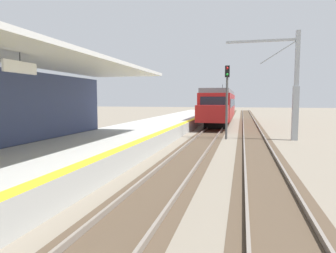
# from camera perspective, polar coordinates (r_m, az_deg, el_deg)

# --- Properties ---
(station_platform) EXTENTS (5.00, 80.00, 0.91)m
(station_platform) POSITION_cam_1_polar(r_m,az_deg,el_deg) (17.05, -10.13, -2.95)
(station_platform) COLOR #A8A8A3
(station_platform) RESTS_ON ground
(track_pair_nearest_platform) EXTENTS (2.34, 120.00, 0.16)m
(track_pair_nearest_platform) POSITION_cam_1_polar(r_m,az_deg,el_deg) (19.76, 6.51, -2.96)
(track_pair_nearest_platform) COLOR #4C3D2D
(track_pair_nearest_platform) RESTS_ON ground
(track_pair_middle) EXTENTS (2.34, 120.00, 0.16)m
(track_pair_middle) POSITION_cam_1_polar(r_m,az_deg,el_deg) (19.62, 16.42, -3.20)
(track_pair_middle) COLOR #4C3D2D
(track_pair_middle) RESTS_ON ground
(approaching_train) EXTENTS (2.93, 19.60, 4.76)m
(approaching_train) POSITION_cam_1_polar(r_m,az_deg,el_deg) (35.52, 9.91, 4.05)
(approaching_train) COLOR maroon
(approaching_train) RESTS_ON ground
(rail_signal_post) EXTENTS (0.32, 0.34, 5.20)m
(rail_signal_post) POSITION_cam_1_polar(r_m,az_deg,el_deg) (21.63, 11.18, 6.03)
(rail_signal_post) COLOR #4C4C4C
(rail_signal_post) RESTS_ON ground
(catenary_pylon_far_side) EXTENTS (5.00, 0.40, 7.50)m
(catenary_pylon_far_side) POSITION_cam_1_polar(r_m,az_deg,el_deg) (22.42, 22.51, 6.75)
(catenary_pylon_far_side) COLOR #9EA3A8
(catenary_pylon_far_side) RESTS_ON ground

